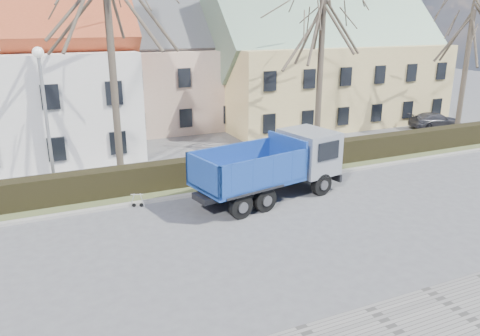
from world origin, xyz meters
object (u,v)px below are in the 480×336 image
streetlight (47,125)px  cart_frame (132,200)px  parked_car_b (435,120)px  dump_truck (264,169)px

streetlight → cart_frame: bearing=-41.2°
parked_car_b → dump_truck: bearing=121.5°
cart_frame → parked_car_b: parked_car_b is taller
dump_truck → cart_frame: (-5.72, 1.57, -1.14)m
dump_truck → streetlight: bearing=143.2°
parked_car_b → streetlight: bearing=106.2°
cart_frame → parked_car_b: 25.10m
streetlight → parked_car_b: bearing=7.4°
streetlight → parked_car_b: streetlight is taller
dump_truck → cart_frame: 6.04m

